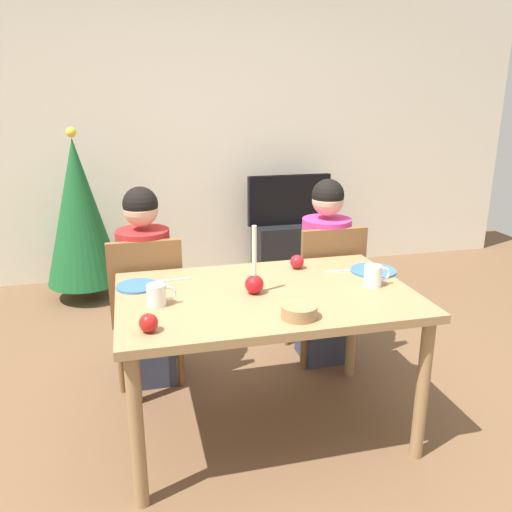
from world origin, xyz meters
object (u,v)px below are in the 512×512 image
(christmas_tree, at_px, (79,212))
(candle_centerpiece, at_px, (254,280))
(tv_stand, at_px, (288,248))
(plate_left, at_px, (137,286))
(person_left_child, at_px, (146,290))
(plate_right, at_px, (373,271))
(chair_left, at_px, (147,302))
(person_right_child, at_px, (325,275))
(mug_right, at_px, (374,276))
(bowl_walnuts, at_px, (299,311))
(dining_table, at_px, (266,308))
(apple_near_candle, at_px, (149,323))
(mug_left, at_px, (157,295))
(chair_right, at_px, (326,285))
(apple_by_left_plate, at_px, (297,262))
(tv, at_px, (289,200))

(christmas_tree, height_order, candle_centerpiece, christmas_tree)
(tv_stand, xyz_separation_m, plate_left, (-1.43, -2.08, 0.52))
(person_left_child, height_order, plate_right, person_left_child)
(chair_left, bearing_deg, person_left_child, 90.00)
(person_right_child, bearing_deg, mug_right, -91.49)
(bowl_walnuts, bearing_deg, dining_table, 100.79)
(person_left_child, distance_m, apple_near_candle, 0.97)
(mug_left, height_order, bowl_walnuts, mug_left)
(person_left_child, height_order, tv_stand, person_left_child)
(chair_left, xyz_separation_m, person_left_child, (0.00, 0.03, 0.06))
(chair_right, xyz_separation_m, christmas_tree, (-1.55, 1.51, 0.22))
(christmas_tree, relative_size, plate_left, 6.92)
(chair_right, distance_m, person_left_child, 1.10)
(tv_stand, height_order, mug_left, mug_left)
(person_right_child, distance_m, apple_by_left_plate, 0.50)
(tv_stand, bearing_deg, mug_left, -120.01)
(person_left_child, relative_size, tv, 1.48)
(candle_centerpiece, bearing_deg, apple_near_candle, -149.12)
(plate_left, xyz_separation_m, mug_right, (1.13, -0.26, 0.05))
(plate_left, bearing_deg, tv_stand, 55.49)
(chair_right, height_order, person_right_child, person_right_child)
(person_left_child, bearing_deg, christmas_tree, 107.22)
(person_right_child, distance_m, mug_right, 0.72)
(person_right_child, bearing_deg, person_left_child, 180.00)
(plate_left, bearing_deg, apple_near_candle, -86.60)
(dining_table, xyz_separation_m, christmas_tree, (-1.00, 2.11, 0.07))
(bowl_walnuts, relative_size, apple_near_candle, 2.00)
(person_right_child, bearing_deg, candle_centerpiece, -133.59)
(mug_right, bearing_deg, apple_near_candle, -166.66)
(person_right_child, height_order, candle_centerpiece, person_right_child)
(plate_right, bearing_deg, apple_near_candle, -159.19)
(person_left_child, distance_m, mug_right, 1.30)
(mug_left, bearing_deg, tv, 60.00)
(tv_stand, xyz_separation_m, apple_by_left_plate, (-0.58, -2.00, 0.55))
(chair_right, distance_m, tv_stand, 1.74)
(tv_stand, distance_m, plate_right, 2.22)
(candle_centerpiece, height_order, apple_near_candle, candle_centerpiece)
(plate_left, bearing_deg, plate_right, -3.14)
(christmas_tree, bearing_deg, plate_right, -50.28)
(dining_table, bearing_deg, chair_left, 131.90)
(plate_right, height_order, apple_near_candle, apple_near_candle)
(candle_centerpiece, height_order, apple_by_left_plate, candle_centerpiece)
(tv, bearing_deg, candle_centerpiece, -111.26)
(apple_near_candle, bearing_deg, mug_left, 79.04)
(mug_left, bearing_deg, person_right_child, 32.46)
(plate_left, relative_size, bowl_walnuts, 1.32)
(chair_left, xyz_separation_m, apple_by_left_plate, (0.80, -0.31, 0.28))
(dining_table, height_order, tv, tv)
(person_left_child, xyz_separation_m, apple_near_candle, (-0.02, -0.94, 0.22))
(mug_right, bearing_deg, plate_left, 167.02)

